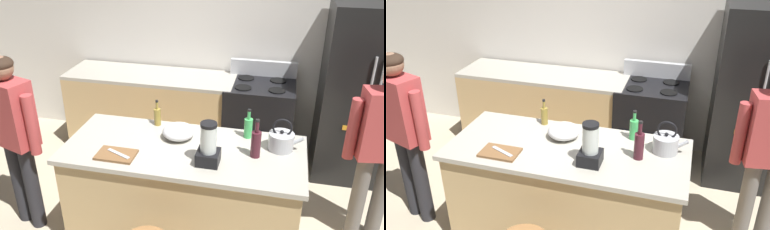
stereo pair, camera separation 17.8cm
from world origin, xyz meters
The scene contains 14 objects.
back_wall centered at (0.00, 1.95, 1.35)m, with size 8.00×0.10×2.70m, color silver.
kitchen_island centered at (0.00, 0.00, 0.48)m, with size 1.93×0.84×0.95m.
back_counter_run centered at (-0.80, 1.55, 0.48)m, with size 2.00×0.64×0.95m.
refrigerator centered at (1.58, 1.50, 0.95)m, with size 0.90×0.73×1.90m.
stove_range centered at (0.50, 1.52, 0.49)m, with size 0.76×0.65×1.13m.
person_by_island_left centered at (-1.47, -0.09, 0.99)m, with size 0.59×0.33×1.64m.
blender_appliance centered at (0.23, -0.17, 1.10)m, with size 0.17×0.17×0.34m.
bottle_vinegar centered at (-0.32, 0.34, 1.04)m, with size 0.06×0.06×0.24m.
bottle_wine centered at (0.57, 0.01, 1.07)m, with size 0.08×0.08×0.32m.
bottle_soda centered at (0.48, 0.30, 1.05)m, with size 0.07×0.07×0.26m.
mixing_bowl centered at (-0.08, 0.15, 1.02)m, with size 0.27×0.27×0.12m, color white.
tea_kettle centered at (0.76, 0.16, 1.03)m, with size 0.28×0.20×0.27m.
cutting_board centered at (-0.48, -0.24, 0.96)m, with size 0.30×0.20×0.02m, color brown.
chef_knife centered at (-0.46, -0.24, 0.98)m, with size 0.22×0.03×0.01m, color #B7BABF.
Camera 2 is at (0.88, -2.64, 2.61)m, focal length 37.75 mm.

